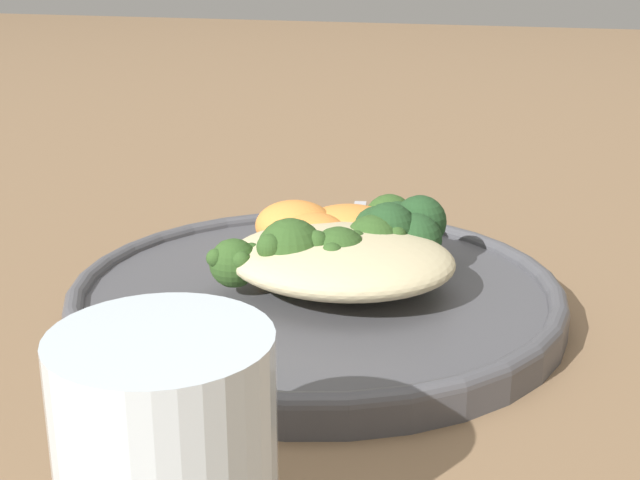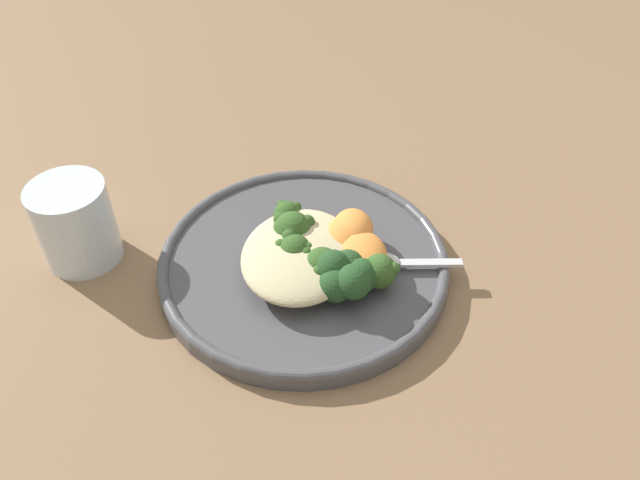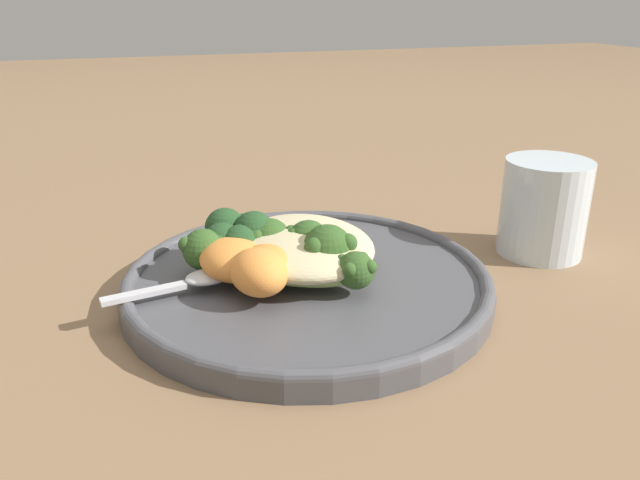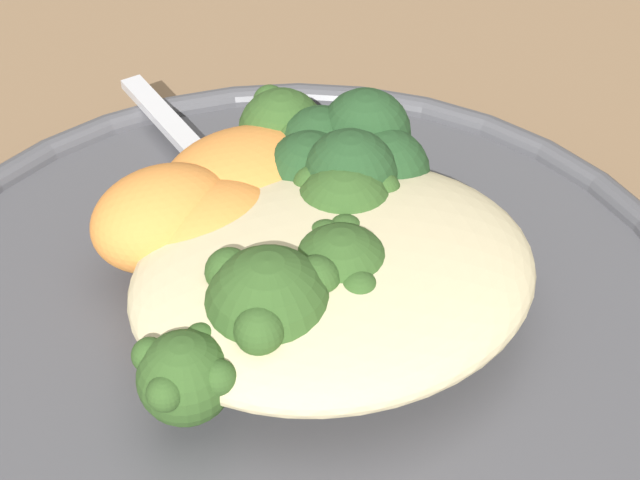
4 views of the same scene
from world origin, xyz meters
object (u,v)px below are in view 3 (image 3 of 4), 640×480
Objects in this scene: broccoli_stalk_3 at (271,246)px; kale_tuft at (238,236)px; broccoli_stalk_2 at (306,247)px; broccoli_stalk_4 at (214,254)px; water_glass at (543,207)px; plate at (308,281)px; broccoli_stalk_0 at (345,272)px; spoon at (195,280)px; sweet_potato_chunk_2 at (233,259)px; sweet_potato_chunk_0 at (259,272)px; sweet_potato_chunk_1 at (268,265)px; quinoa_mound at (303,247)px; broccoli_stalk_1 at (321,253)px.

kale_tuft is (-0.02, -0.02, 0.00)m from broccoli_stalk_3.
broccoli_stalk_4 is (-0.01, -0.07, -0.00)m from broccoli_stalk_2.
broccoli_stalk_2 is at bearing -87.61° from water_glass.
broccoli_stalk_3 reaches higher than plate.
broccoli_stalk_4 is 0.31m from water_glass.
broccoli_stalk_2 is 0.07m from broccoli_stalk_4.
broccoli_stalk_0 reaches higher than spoon.
kale_tuft is (-0.04, 0.01, 0.00)m from sweet_potato_chunk_2.
plate is 4.67× the size of sweet_potato_chunk_2.
sweet_potato_chunk_2 is 0.04m from kale_tuft.
sweet_potato_chunk_1 is (-0.01, 0.01, -0.00)m from sweet_potato_chunk_0.
spoon is (-0.01, -0.05, -0.01)m from sweet_potato_chunk_1.
broccoli_stalk_2 is 0.06m from kale_tuft.
quinoa_mound is 0.23m from water_glass.
broccoli_stalk_3 is 0.83× the size of spoon.
plate is 0.08m from broccoli_stalk_4.
broccoli_stalk_3 is at bearing 120.46° from broccoli_stalk_1.
broccoli_stalk_3 is at bearing -172.91° from spoon.
broccoli_stalk_2 is 0.06m from sweet_potato_chunk_0.
broccoli_stalk_2 reaches higher than broccoli_stalk_4.
quinoa_mound is at bearing 48.14° from broccoli_stalk_2.
plate is 2.19× the size of quinoa_mound.
quinoa_mound is at bearing 61.06° from kale_tuft.
broccoli_stalk_0 is 0.06m from sweet_potato_chunk_1.
spoon is at bearing -45.57° from kale_tuft.
plate is at bearing -151.11° from broccoli_stalk_4.
quinoa_mound is at bearing -98.48° from broccoli_stalk_3.
sweet_potato_chunk_0 is at bearing -48.17° from quinoa_mound.
quinoa_mound is 1.63× the size of broccoli_stalk_1.
kale_tuft is at bearing -167.44° from sweet_potato_chunk_1.
plate is 5.85× the size of sweet_potato_chunk_1.
broccoli_stalk_3 reaches higher than sweet_potato_chunk_0.
water_glass reaches higher than broccoli_stalk_4.
broccoli_stalk_4 is 0.03m from kale_tuft.
broccoli_stalk_0 and sweet_potato_chunk_1 have the same top height.
water_glass is (0.02, 0.28, 0.00)m from kale_tuft.
sweet_potato_chunk_1 is at bearing 49.78° from sweet_potato_chunk_2.
sweet_potato_chunk_0 is (-0.01, -0.06, 0.00)m from broccoli_stalk_0.
sweet_potato_chunk_0 is at bearing 1.79° from kale_tuft.
broccoli_stalk_1 reaches higher than broccoli_stalk_2.
broccoli_stalk_1 is 1.37× the size of kale_tuft.
broccoli_stalk_2 reaches higher than sweet_potato_chunk_2.
broccoli_stalk_1 is 1.64× the size of sweet_potato_chunk_1.
sweet_potato_chunk_1 is at bearing -68.68° from plate.
spoon is at bearing 91.93° from broccoli_stalk_4.
sweet_potato_chunk_1 is at bearing 167.85° from broccoli_stalk_1.
plate is at bearing 50.06° from kale_tuft.
broccoli_stalk_2 is 0.81× the size of water_glass.
broccoli_stalk_0 is at bearing -75.10° from water_glass.
plate is 2.96× the size of spoon.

